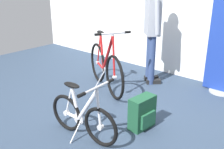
# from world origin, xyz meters

# --- Properties ---
(ground_plane) EXTENTS (7.33, 7.33, 0.00)m
(ground_plane) POSITION_xyz_m (0.00, 0.00, 0.00)
(ground_plane) COLOR #2D3D51
(folding_bike_foreground) EXTENTS (0.95, 0.53, 0.68)m
(folding_bike_foreground) POSITION_xyz_m (0.18, -0.45, 0.27)
(folding_bike_foreground) COLOR black
(folding_bike_foreground) RESTS_ON ground_plane
(display_bike_left) EXTENTS (1.27, 0.73, 0.98)m
(display_bike_left) POSITION_xyz_m (-0.55, 0.72, 0.37)
(display_bike_left) COLOR black
(display_bike_left) RESTS_ON ground_plane
(visitor_near_wall) EXTENTS (0.41, 0.40, 1.68)m
(visitor_near_wall) POSITION_xyz_m (-0.18, 1.43, 0.97)
(visitor_near_wall) COLOR navy
(visitor_near_wall) RESTS_ON ground_plane
(backpack_on_floor) EXTENTS (0.21, 0.34, 0.39)m
(backpack_on_floor) POSITION_xyz_m (0.56, 0.15, 0.19)
(backpack_on_floor) COLOR #19472D
(backpack_on_floor) RESTS_ON ground_plane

